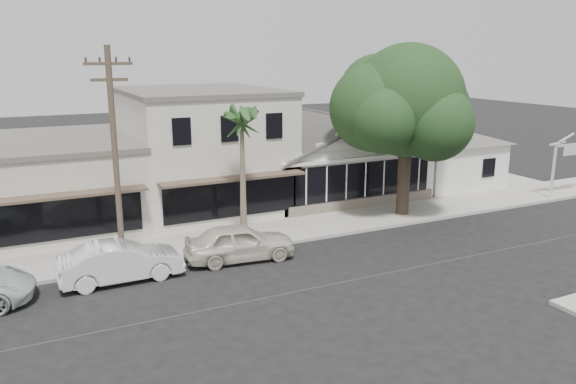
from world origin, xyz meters
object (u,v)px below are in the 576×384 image
shade_tree (403,104)px  car_0 (240,242)px  utility_pole (115,155)px  car_1 (121,262)px

shade_tree → car_0: bearing=-165.5°
utility_pole → car_0: utility_pole is taller
car_1 → shade_tree: (15.38, 2.77, 5.31)m
utility_pole → shade_tree: 15.24m
car_0 → shade_tree: shade_tree is taller
car_0 → shade_tree: 11.96m
utility_pole → shade_tree: bearing=5.9°
car_0 → car_1: bearing=97.2°
car_0 → car_1: car_0 is taller
car_0 → shade_tree: size_ratio=0.51×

